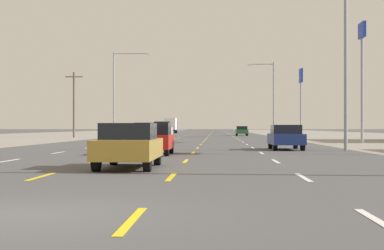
# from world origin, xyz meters

# --- Properties ---
(ground_plane) EXTENTS (572.00, 572.00, 0.00)m
(ground_plane) POSITION_xyz_m (0.00, 66.00, 0.00)
(ground_plane) COLOR #4C4C4F
(lane_markings) EXTENTS (10.64, 227.60, 0.01)m
(lane_markings) POSITION_xyz_m (0.00, 104.50, 0.01)
(lane_markings) COLOR white
(lane_markings) RESTS_ON ground
(sedan_center_turn_nearest) EXTENTS (1.80, 4.50, 1.46)m
(sedan_center_turn_nearest) POSITION_xyz_m (0.12, 10.47, 0.76)
(sedan_center_turn_nearest) COLOR #B28C33
(sedan_center_turn_nearest) RESTS_ON ground
(hatchback_center_turn_near) EXTENTS (1.72, 3.90, 1.54)m
(hatchback_center_turn_near) POSITION_xyz_m (-0.07, 19.94, 0.78)
(hatchback_center_turn_near) COLOR red
(hatchback_center_turn_near) RESTS_ON ground
(sedan_far_right_mid) EXTENTS (1.80, 4.50, 1.46)m
(sedan_far_right_mid) POSITION_xyz_m (7.02, 26.73, 0.76)
(sedan_far_right_mid) COLOR navy
(sedan_far_right_mid) RESTS_ON ground
(suv_inner_left_midfar) EXTENTS (1.98, 4.90, 1.98)m
(suv_inner_left_midfar) POSITION_xyz_m (-3.47, 63.26, 1.03)
(suv_inner_left_midfar) COLOR silver
(suv_inner_left_midfar) RESTS_ON ground
(hatchback_far_left_far) EXTENTS (1.72, 3.90, 1.54)m
(hatchback_far_left_far) POSITION_xyz_m (-7.22, 63.95, 0.78)
(hatchback_far_left_far) COLOR #4C196B
(hatchback_far_left_far) RESTS_ON ground
(sedan_far_right_farther) EXTENTS (1.80, 4.50, 1.46)m
(sedan_far_right_farther) POSITION_xyz_m (6.78, 83.55, 0.76)
(sedan_far_right_farther) COLOR #235B2D
(sedan_far_right_farther) RESTS_ON ground
(box_truck_far_left_farthest) EXTENTS (2.40, 7.20, 3.23)m
(box_truck_far_left_farthest) POSITION_xyz_m (-6.80, 119.53, 1.84)
(box_truck_far_left_farthest) COLOR #4C196B
(box_truck_far_left_farthest) RESTS_ON ground
(pole_sign_right_row_1) EXTENTS (0.24, 1.91, 9.93)m
(pole_sign_right_row_1) POSITION_xyz_m (14.91, 41.26, 7.22)
(pole_sign_right_row_1) COLOR gray
(pole_sign_right_row_1) RESTS_ON ground
(pole_sign_right_row_2) EXTENTS (0.24, 2.15, 8.95)m
(pole_sign_right_row_2) POSITION_xyz_m (13.96, 70.66, 6.84)
(pole_sign_right_row_2) COLOR gray
(pole_sign_right_row_2) RESTS_ON ground
(streetlight_right_row_0) EXTENTS (4.60, 0.26, 9.89)m
(streetlight_right_row_0) POSITION_xyz_m (9.67, 24.98, 5.77)
(streetlight_right_row_0) COLOR gray
(streetlight_right_row_0) RESTS_ON ground
(streetlight_left_row_1) EXTENTS (4.74, 0.26, 10.93)m
(streetlight_left_row_1) POSITION_xyz_m (-9.68, 67.62, 6.33)
(streetlight_left_row_1) COLOR gray
(streetlight_left_row_1) RESTS_ON ground
(streetlight_right_row_1) EXTENTS (3.38, 0.26, 9.51)m
(streetlight_right_row_1) POSITION_xyz_m (9.84, 67.62, 5.43)
(streetlight_right_row_1) COLOR gray
(streetlight_right_row_1) RESTS_ON ground
(utility_pole_left_row_1) EXTENTS (2.20, 0.26, 8.21)m
(utility_pole_left_row_1) POSITION_xyz_m (-14.90, 66.07, 4.30)
(utility_pole_left_row_1) COLOR brown
(utility_pole_left_row_1) RESTS_ON ground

